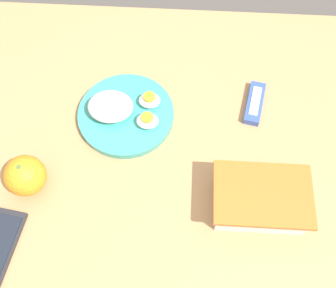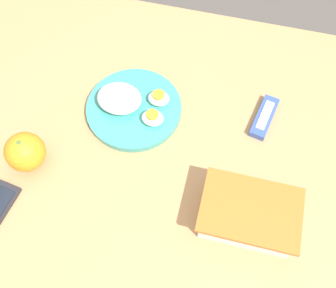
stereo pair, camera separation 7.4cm
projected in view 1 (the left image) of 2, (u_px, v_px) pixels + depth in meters
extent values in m
plane|color=#4C4742|center=(166.00, 231.00, 1.52)|extent=(10.00, 10.00, 0.00)
cube|color=#AD7F51|center=(164.00, 150.00, 0.91)|extent=(1.15, 0.87, 0.03)
cylinder|color=#936C45|center=(319.00, 108.00, 1.39)|extent=(0.05, 0.05, 0.68)
cylinder|color=#936C45|center=(28.00, 93.00, 1.41)|extent=(0.05, 0.05, 0.68)
cube|color=white|center=(260.00, 200.00, 0.80)|extent=(0.18, 0.12, 0.06)
cube|color=beige|center=(258.00, 202.00, 0.82)|extent=(0.17, 0.11, 0.03)
cube|color=orange|center=(263.00, 194.00, 0.77)|extent=(0.20, 0.13, 0.01)
ellipsoid|color=gray|center=(259.00, 195.00, 0.81)|extent=(0.06, 0.06, 0.03)
sphere|color=orange|center=(25.00, 176.00, 0.82)|extent=(0.09, 0.09, 0.09)
cylinder|color=#4C662D|center=(19.00, 167.00, 0.78)|extent=(0.01, 0.01, 0.00)
cylinder|color=teal|center=(126.00, 114.00, 0.93)|extent=(0.23, 0.23, 0.02)
ellipsoid|color=white|center=(110.00, 106.00, 0.90)|extent=(0.10, 0.09, 0.04)
ellipsoid|color=white|center=(150.00, 101.00, 0.92)|extent=(0.05, 0.04, 0.03)
cylinder|color=#F4A823|center=(149.00, 97.00, 0.91)|extent=(0.03, 0.03, 0.01)
ellipsoid|color=white|center=(148.00, 121.00, 0.89)|extent=(0.05, 0.04, 0.03)
cylinder|color=#F4A823|center=(147.00, 117.00, 0.88)|extent=(0.03, 0.03, 0.01)
cube|color=#334C9E|center=(255.00, 103.00, 0.94)|extent=(0.06, 0.12, 0.02)
cube|color=white|center=(255.00, 101.00, 0.93)|extent=(0.04, 0.08, 0.00)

